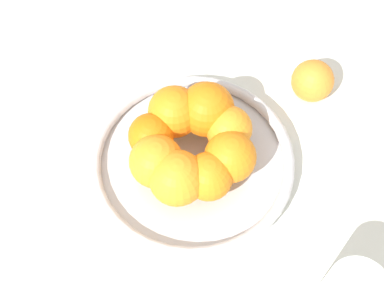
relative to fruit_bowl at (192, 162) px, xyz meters
The scene contains 4 objects.
ground_plane 0.02m from the fruit_bowl, ahead, with size 4.00×4.00×0.00m, color silver.
fruit_bowl is the anchor object (origin of this frame).
orange_pile 0.05m from the fruit_bowl, 126.56° to the left, with size 0.18×0.19×0.08m.
stray_orange 0.23m from the fruit_bowl, 37.17° to the left, with size 0.07×0.07×0.07m, color orange.
Camera 1 is at (0.01, -0.37, 0.71)m, focal length 50.00 mm.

